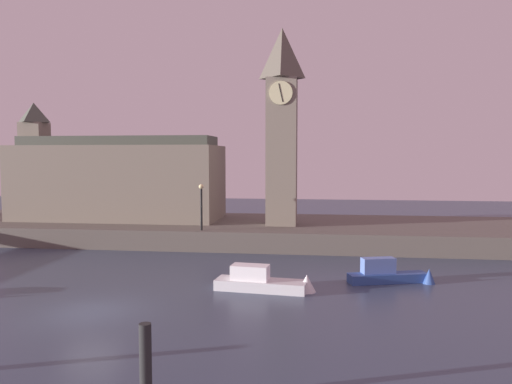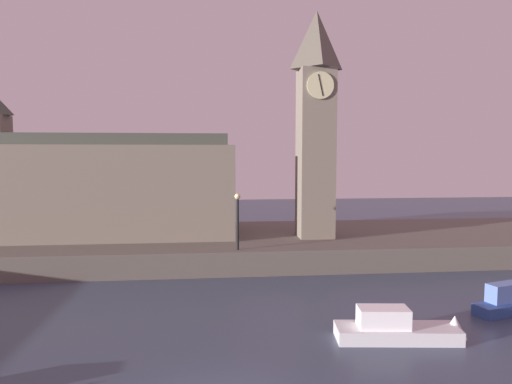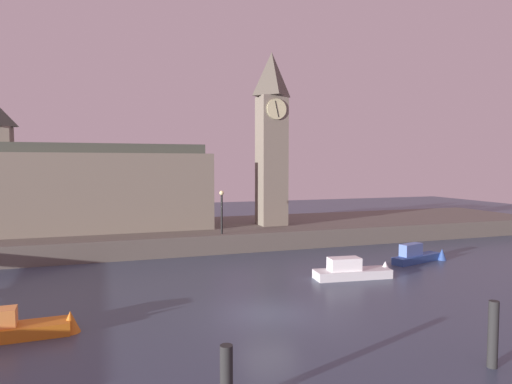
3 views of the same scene
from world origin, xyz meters
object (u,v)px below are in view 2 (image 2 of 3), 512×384
clock_tower (316,121)px  boat_ferry_white (410,329)px  streetlamp (238,214)px  parliament_hall (104,186)px

clock_tower → boat_ferry_white: bearing=-87.9°
streetlamp → parliament_hall: bearing=146.7°
parliament_hall → boat_ferry_white: bearing=-46.8°
clock_tower → parliament_hall: size_ratio=0.87×
parliament_hall → streetlamp: (9.09, -5.96, -1.33)m
streetlamp → boat_ferry_white: streetlamp is taller
clock_tower → parliament_hall: clock_tower is taller
parliament_hall → boat_ferry_white: (15.17, -16.16, -4.57)m
clock_tower → streetlamp: bearing=-145.8°
clock_tower → parliament_hall: bearing=171.6°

